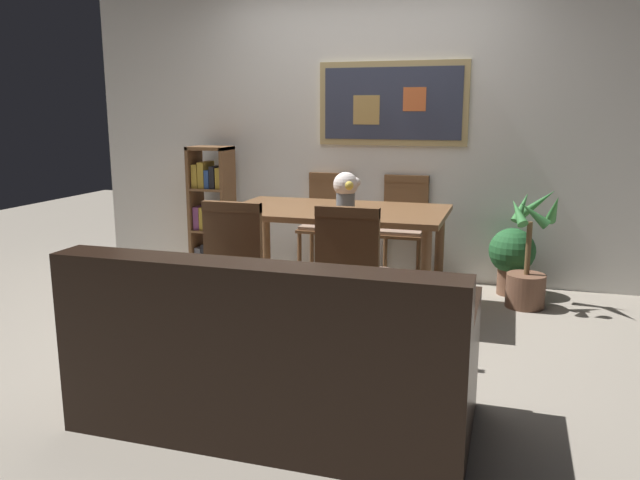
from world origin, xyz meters
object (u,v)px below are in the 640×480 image
potted_palm (528,267)px  bookshelf (211,212)px  dining_chair_far_left (327,216)px  dining_chair_far_right (404,220)px  dining_table (336,221)px  dining_chair_near_right (351,266)px  flower_vase (346,189)px  tv_remote (364,213)px  leather_couch (273,361)px  potted_ivy (512,256)px  dining_chair_near_left (240,258)px

potted_palm → bookshelf: bearing=173.8°
dining_chair_far_left → dining_chair_far_right: size_ratio=1.00×
dining_table → bookshelf: bearing=153.0°
dining_chair_far_left → dining_chair_near_right: size_ratio=1.00×
flower_vase → tv_remote: flower_vase is taller
leather_couch → potted_ivy: (1.04, 2.54, 0.00)m
leather_couch → flower_vase: flower_vase is taller
flower_vase → tv_remote: (0.17, -0.17, -0.14)m
dining_chair_far_left → flower_vase: flower_vase is taller
leather_couch → potted_ivy: leather_couch is taller
leather_couch → bookshelf: 3.00m
potted_ivy → flower_vase: 1.51m
dining_chair_near_left → dining_chair_far_left: bearing=87.6°
bookshelf → tv_remote: bookshelf is taller
dining_chair_far_left → leather_couch: (0.53, -2.66, -0.23)m
dining_chair_near_right → potted_ivy: 1.82m
dining_chair_near_right → tv_remote: dining_chair_near_right is taller
potted_palm → dining_table: bearing=-163.7°
bookshelf → potted_ivy: bearing=0.2°
dining_chair_far_right → potted_ivy: bearing=-7.5°
dining_chair_far_right → leather_couch: size_ratio=0.51×
dining_table → potted_ivy: size_ratio=2.67×
dining_table → bookshelf: (-1.38, 0.70, -0.11)m
dining_table → tv_remote: 0.35m
potted_palm → flower_vase: size_ratio=3.28×
dining_table → dining_chair_far_right: 0.91m
dining_chair_near_left → potted_palm: dining_chair_near_left is taller
leather_couch → flower_vase: (-0.13, 1.78, 0.59)m
dining_chair_near_right → bookshelf: size_ratio=0.80×
potted_palm → flower_vase: 1.48m
dining_chair_near_right → dining_chair_far_right: bearing=88.9°
dining_chair_near_right → leather_couch: 1.02m
dining_chair_far_right → dining_chair_far_left: bearing=179.9°
dining_table → potted_ivy: bearing=29.5°
leather_couch → potted_palm: potted_palm is taller
bookshelf → potted_palm: bookshelf is taller
dining_table → dining_chair_far_right: (0.36, 0.83, -0.12)m
dining_chair_near_left → dining_chair_near_right: size_ratio=1.00×
dining_chair_near_left → bookshelf: size_ratio=0.80×
dining_chair_far_right → dining_chair_near_right: same height
dining_chair_far_right → potted_palm: dining_chair_far_right is taller
dining_chair_far_left → dining_chair_far_right: 0.68m
dining_chair_far_right → tv_remote: dining_chair_far_right is taller
potted_palm → tv_remote: (-1.12, -0.62, 0.44)m
dining_chair_near_left → tv_remote: 0.93m
leather_couch → bookshelf: bearing=122.1°
dining_chair_near_right → tv_remote: bearing=96.7°
dining_chair_near_right → leather_couch: dining_chair_near_right is taller
dining_chair_near_right → bookshelf: bookshelf is taller
potted_ivy → potted_palm: potted_palm is taller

